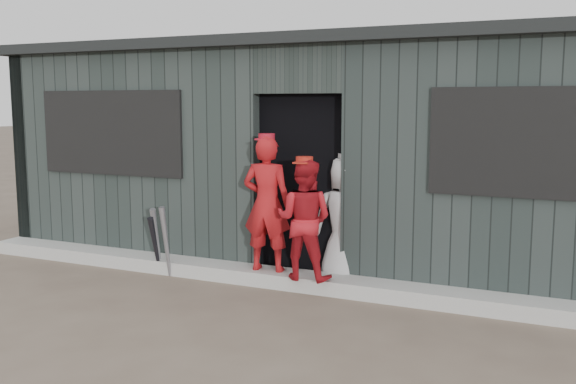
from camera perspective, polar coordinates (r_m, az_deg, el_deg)
The scene contains 9 objects.
ground at distance 5.26m, azimuth -8.31°, elevation -13.37°, with size 80.00×80.00×0.00m, color brown.
curb at distance 6.76m, azimuth 0.07°, elevation -7.77°, with size 8.00×0.36×0.15m, color #A9A8A3.
bat_left at distance 7.34m, azimuth -11.58°, elevation -4.23°, with size 0.07×0.07×0.76m, color gray.
bat_mid at distance 7.14m, azimuth -10.80°, elevation -4.37°, with size 0.07×0.07×0.80m, color gray.
bat_right at distance 7.26m, azimuth -11.72°, elevation -4.68°, with size 0.07×0.07×0.70m, color black.
player_red_left at distance 6.69m, azimuth -1.88°, elevation -1.07°, with size 0.52×0.34×1.42m, color #A91418.
player_red_right at distance 6.38m, azimuth 1.45°, elevation -2.47°, with size 0.59×0.46×1.21m, color #AF151E.
player_grey_back at distance 6.76m, azimuth 5.13°, elevation -2.54°, with size 0.66×0.43×1.36m, color #B6B6B6.
dugout at distance 8.10m, azimuth 4.97°, elevation 3.53°, with size 8.30×3.30×2.62m.
Camera 1 is at (2.67, -4.12, 1.91)m, focal length 40.00 mm.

